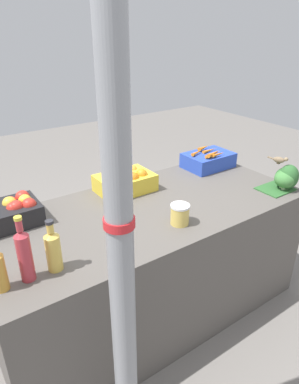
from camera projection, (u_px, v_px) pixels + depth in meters
name	position (u px, v px, depth m)	size (l,w,h in m)	color
ground_plane	(150.00, 307.00, 2.40)	(10.00, 10.00, 0.00)	slate
market_table	(150.00, 261.00, 2.23)	(1.96, 0.88, 0.80)	#56514C
support_pole	(120.00, 252.00, 1.10)	(0.10, 0.10, 2.25)	gray
apple_crate	(8.00, 213.00, 1.85)	(0.36, 0.25, 0.15)	black
orange_crate	(125.00, 181.00, 2.23)	(0.36, 0.25, 0.15)	gold
carrot_crate	(208.00, 160.00, 2.62)	(0.36, 0.25, 0.15)	#2847B7
broccoli_pile	(286.00, 178.00, 2.24)	(0.23, 0.20, 0.17)	#2D602D
juice_bottle_ruby	(25.00, 254.00, 1.41)	(0.06, 0.06, 0.31)	#B2333D
juice_bottle_golden	(53.00, 250.00, 1.48)	(0.07, 0.07, 0.25)	gold
pickle_jar	(180.00, 214.00, 1.86)	(0.11, 0.11, 0.12)	#DBBC56
sparrow_bird	(280.00, 160.00, 2.21)	(0.07, 0.13, 0.05)	#4C3D2D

